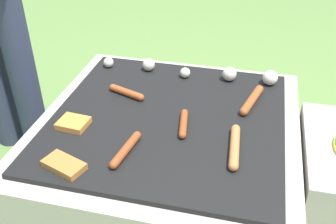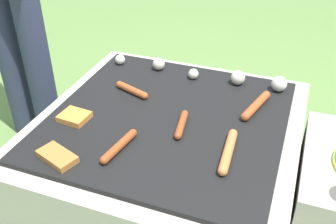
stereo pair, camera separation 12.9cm
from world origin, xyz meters
name	(u,v)px [view 2 (the right image)]	position (x,y,z in m)	size (l,w,h in m)	color
ground_plane	(168,199)	(0.00, 0.00, 0.00)	(14.00, 14.00, 0.00)	#608442
grill	(168,161)	(0.00, 0.00, 0.19)	(0.88, 0.88, 0.39)	#B2AA9E
sausage_mid_right	(228,151)	(0.24, -0.13, 0.41)	(0.04, 0.21, 0.03)	#C6753D
sausage_front_center	(181,124)	(0.06, -0.04, 0.40)	(0.04, 0.15, 0.02)	#93421E
sausage_mid_left	(119,146)	(-0.08, -0.21, 0.40)	(0.05, 0.17, 0.03)	#93421E
sausage_back_right	(132,90)	(-0.18, 0.10, 0.40)	(0.15, 0.07, 0.03)	#A34C23
sausage_back_left	(256,105)	(0.27, 0.15, 0.41)	(0.07, 0.20, 0.03)	#A34C23
bread_slice_center	(74,117)	(-0.29, -0.12, 0.40)	(0.10, 0.09, 0.02)	#D18438
bread_slice_right	(57,156)	(-0.23, -0.32, 0.40)	(0.14, 0.10, 0.02)	#B27033
mushroom_row	(214,74)	(0.08, 0.30, 0.42)	(0.70, 0.07, 0.06)	silver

